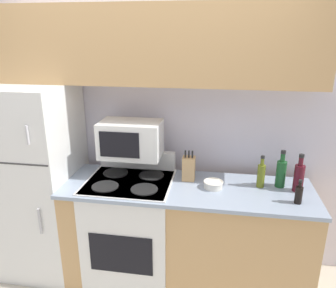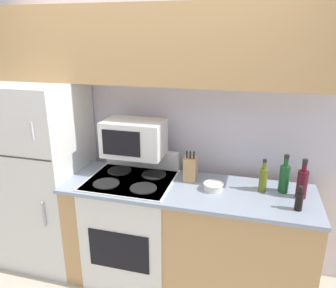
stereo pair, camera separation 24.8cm
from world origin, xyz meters
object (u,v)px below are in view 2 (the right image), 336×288
refrigerator (44,175)px  bottle_wine_red (302,183)px  knife_block (190,169)px  bottle_wine_green (284,178)px  stove (133,226)px  microwave (134,138)px  bottle_soy_sauce (299,201)px  bowl (213,186)px  bottle_olive_oil (263,179)px

refrigerator → bottle_wine_red: (2.19, -0.00, 0.20)m
knife_block → bottle_wine_green: bearing=-0.7°
stove → bottle_wine_green: bearing=5.5°
microwave → bottle_wine_red: bearing=-3.6°
bottle_wine_red → knife_block: bearing=175.2°
stove → bottle_wine_green: size_ratio=3.62×
stove → knife_block: size_ratio=4.21×
microwave → bottle_wine_red: (1.33, -0.08, -0.20)m
microwave → bottle_soy_sauce: size_ratio=2.77×
microwave → bottle_soy_sauce: 1.35m
microwave → bowl: (0.69, -0.13, -0.29)m
microwave → bottle_olive_oil: size_ratio=1.92×
microwave → knife_block: (0.48, -0.01, -0.22)m
stove → bottle_wine_green: (1.19, 0.11, 0.56)m
bottle_wine_green → bottle_soy_sauce: size_ratio=1.67×
bottle_olive_oil → bottle_soy_sauce: size_ratio=1.44×
bottle_soy_sauce → refrigerator: bearing=174.7°
bottle_soy_sauce → bottle_wine_red: bottle_wine_red is taller
bowl → bottle_wine_red: bearing=4.4°
bowl → bottle_soy_sauce: bottle_soy_sauce is taller
knife_block → bottle_wine_red: bearing=-4.8°
bottle_wine_green → bottle_wine_red: (0.12, -0.06, 0.00)m
knife_block → microwave: bearing=178.5°
bottle_wine_green → bottle_olive_oil: 0.16m
bowl → bottle_wine_red: (0.64, 0.05, 0.09)m
stove → knife_block: bearing=14.7°
knife_block → bowl: 0.25m
stove → bottle_wine_green: bottle_wine_green is taller
bottle_olive_oil → bottle_soy_sauce: bearing=-43.9°
microwave → bowl: microwave is taller
stove → bottle_olive_oil: bearing=4.6°
bowl → microwave: bearing=169.2°
microwave → bottle_soy_sauce: bearing=-12.3°
bottle_soy_sauce → bottle_wine_red: (0.03, 0.20, 0.05)m
bottle_wine_green → refrigerator: bearing=-178.4°
microwave → bottle_wine_green: (1.21, -0.02, -0.20)m
knife_block → refrigerator: bearing=-177.1°
bottle_wine_green → bottle_wine_red: same height
bottle_olive_oil → bottle_wine_red: bearing=-6.6°
refrigerator → bottle_wine_green: bearing=1.6°
microwave → knife_block: size_ratio=1.93×
refrigerator → knife_block: (1.35, 0.07, 0.18)m
knife_block → bottle_olive_oil: bottle_olive_oil is taller
stove → bowl: stove is taller
bottle_wine_green → bottle_soy_sauce: 0.28m
stove → bottle_olive_oil: size_ratio=4.18×
microwave → bottle_soy_sauce: (1.29, -0.28, -0.25)m
bottle_wine_green → bottle_soy_sauce: bottle_wine_green is taller
bottle_olive_oil → bottle_soy_sauce: (0.24, -0.23, -0.03)m
bottle_wine_green → stove: bearing=-174.5°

